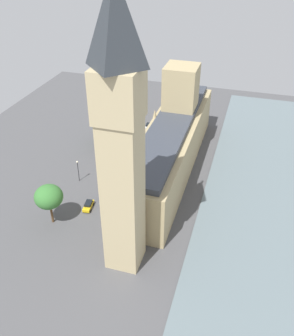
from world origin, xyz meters
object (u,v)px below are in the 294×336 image
(car_white_trailing, at_px, (148,126))
(plane_tree_opposite_hall, at_px, (104,133))
(parliament_building, at_px, (172,141))
(car_blue_under_trees, at_px, (104,194))
(plane_tree_corner, at_px, (106,128))
(street_lamp_slot_10, at_px, (78,167))
(car_yellow_cab_by_river_gate, at_px, (88,205))
(plane_tree_kerbside, at_px, (117,120))
(car_dark_green_far_end, at_px, (111,170))
(double_decker_bus_leading, at_px, (127,143))
(clock_tower, at_px, (120,140))
(plane_tree_near_tower, at_px, (49,197))
(pedestrian_midblock, at_px, (141,157))

(car_white_trailing, relative_size, plane_tree_opposite_hall, 0.54)
(parliament_building, distance_m, car_blue_under_trees, 25.48)
(plane_tree_corner, relative_size, street_lamp_slot_10, 1.37)
(car_yellow_cab_by_river_gate, xyz_separation_m, plane_tree_kerbside, (6.97, -40.16, 4.71))
(car_dark_green_far_end, height_order, plane_tree_corner, plane_tree_corner)
(double_decker_bus_leading, relative_size, plane_tree_corner, 1.15)
(street_lamp_slot_10, bearing_deg, car_white_trailing, -104.64)
(car_yellow_cab_by_river_gate, bearing_deg, plane_tree_corner, -83.16)
(clock_tower, height_order, plane_tree_near_tower, clock_tower)
(car_white_trailing, height_order, plane_tree_corner, plane_tree_corner)
(clock_tower, xyz_separation_m, plane_tree_opposite_hall, (22.46, -43.00, -24.27))
(double_decker_bus_leading, xyz_separation_m, car_yellow_cab_by_river_gate, (-0.09, 31.01, -1.74))
(clock_tower, distance_m, plane_tree_kerbside, 63.49)
(car_white_trailing, xyz_separation_m, car_blue_under_trees, (-0.00, 42.27, 0.00))
(car_yellow_cab_by_river_gate, height_order, pedestrian_midblock, car_yellow_cab_by_river_gate)
(street_lamp_slot_10, bearing_deg, plane_tree_corner, -88.89)
(parliament_building, relative_size, double_decker_bus_leading, 6.16)
(car_white_trailing, relative_size, double_decker_bus_leading, 0.41)
(street_lamp_slot_10, bearing_deg, pedestrian_midblock, -129.15)
(pedestrian_midblock, relative_size, plane_tree_near_tower, 0.15)
(plane_tree_opposite_hall, xyz_separation_m, street_lamp_slot_10, (0.42, 18.46, -1.39))
(parliament_building, distance_m, car_yellow_cab_by_river_gate, 31.20)
(clock_tower, distance_m, car_blue_under_trees, 37.73)
(clock_tower, distance_m, pedestrian_midblock, 51.47)
(car_yellow_cab_by_river_gate, distance_m, plane_tree_near_tower, 11.96)
(car_yellow_cab_by_river_gate, distance_m, plane_tree_kerbside, 41.04)
(double_decker_bus_leading, relative_size, pedestrian_midblock, 6.43)
(car_white_trailing, distance_m, car_dark_green_far_end, 30.77)
(car_blue_under_trees, bearing_deg, car_dark_green_far_end, 96.11)
(car_white_trailing, xyz_separation_m, plane_tree_near_tower, (8.38, 55.44, 6.93))
(parliament_building, distance_m, street_lamp_slot_10, 28.19)
(car_blue_under_trees, xyz_separation_m, street_lamp_slot_10, (9.76, -4.90, 3.76))
(clock_tower, relative_size, plane_tree_kerbside, 7.76)
(parliament_building, bearing_deg, plane_tree_near_tower, 56.52)
(car_blue_under_trees, xyz_separation_m, plane_tree_kerbside, (9.09, -34.47, 4.71))
(clock_tower, xyz_separation_m, car_blue_under_trees, (13.11, -19.64, -29.42))
(parliament_building, xyz_separation_m, car_blue_under_trees, (13.64, 20.12, -7.65))
(double_decker_bus_leading, height_order, plane_tree_corner, plane_tree_corner)
(plane_tree_kerbside, bearing_deg, car_yellow_cab_by_river_gate, 99.84)
(car_white_trailing, xyz_separation_m, street_lamp_slot_10, (9.76, 37.36, 3.76))
(car_white_trailing, bearing_deg, car_yellow_cab_by_river_gate, -97.72)
(clock_tower, bearing_deg, car_blue_under_trees, -56.27)
(plane_tree_opposite_hall, bearing_deg, pedestrian_midblock, 171.54)
(pedestrian_midblock, bearing_deg, plane_tree_corner, -22.49)
(car_yellow_cab_by_river_gate, bearing_deg, parliament_building, -128.41)
(double_decker_bus_leading, relative_size, plane_tree_opposite_hall, 1.32)
(parliament_building, xyz_separation_m, plane_tree_opposite_hall, (22.98, -3.24, -2.50))
(plane_tree_corner, bearing_deg, plane_tree_kerbside, -98.40)
(parliament_building, height_order, car_dark_green_far_end, parliament_building)
(parliament_building, xyz_separation_m, car_dark_green_far_end, (16.12, 8.52, -7.65))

